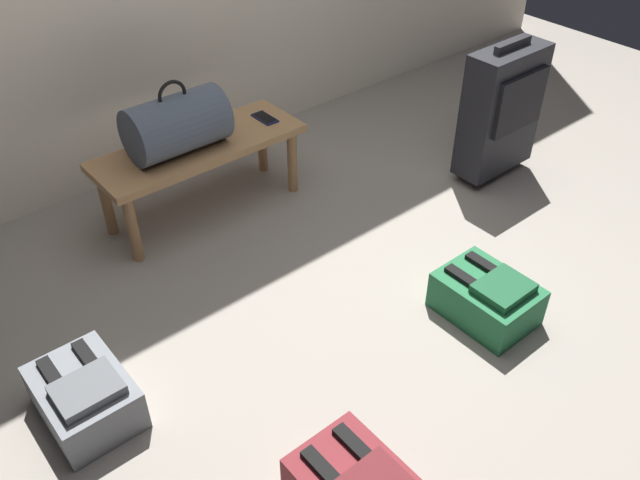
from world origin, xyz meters
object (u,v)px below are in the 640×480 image
object	(u,v)px
cell_phone	(265,118)
backpack_green	(487,298)
suitcase_upright_charcoal	(502,110)
bench	(200,154)
duffel_bag_slate	(177,124)
backpack_grey	(85,396)

from	to	relation	value
cell_phone	backpack_green	world-z (taller)	cell_phone
suitcase_upright_charcoal	backpack_green	bearing A→B (deg)	-142.59
suitcase_upright_charcoal	bench	bearing A→B (deg)	153.26
duffel_bag_slate	suitcase_upright_charcoal	world-z (taller)	suitcase_upright_charcoal
bench	cell_phone	distance (m)	0.38
duffel_bag_slate	backpack_grey	world-z (taller)	duffel_bag_slate
bench	suitcase_upright_charcoal	bearing A→B (deg)	-26.74
duffel_bag_slate	cell_phone	xyz separation A→B (m)	(0.47, -0.00, -0.13)
bench	backpack_grey	size ratio (longest dim) A/B	2.63
backpack_grey	cell_phone	bearing A→B (deg)	30.39
cell_phone	suitcase_upright_charcoal	bearing A→B (deg)	-34.93
cell_phone	backpack_grey	bearing A→B (deg)	-149.61
duffel_bag_slate	backpack_green	world-z (taller)	duffel_bag_slate
duffel_bag_slate	cell_phone	bearing A→B (deg)	-0.02
cell_phone	suitcase_upright_charcoal	world-z (taller)	suitcase_upright_charcoal
backpack_grey	bench	bearing A→B (deg)	39.14
duffel_bag_slate	cell_phone	world-z (taller)	duffel_bag_slate
duffel_bag_slate	cell_phone	size ratio (longest dim) A/B	3.06
bench	backpack_grey	xyz separation A→B (m)	(-0.97, -0.79, -0.23)
backpack_green	duffel_bag_slate	bearing A→B (deg)	112.79
suitcase_upright_charcoal	backpack_grey	xyz separation A→B (m)	(-2.32, -0.11, -0.28)
bench	cell_phone	bearing A→B (deg)	-0.03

